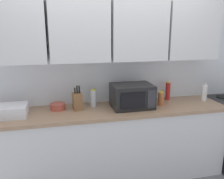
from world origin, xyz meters
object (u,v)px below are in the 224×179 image
at_px(bottle_clear_tall, 93,98).
at_px(bottle_spice_jar, 161,99).
at_px(bowl_ceramic_small, 58,106).
at_px(microwave, 132,96).
at_px(knife_block, 77,101).
at_px(dish_rack, 9,111).
at_px(bottle_red_sauce, 168,91).
at_px(bottle_white_jar, 204,93).

bearing_deg(bottle_clear_tall, bottle_spice_jar, -10.51).
xyz_separation_m(bottle_clear_tall, bowl_ceramic_small, (-0.43, -0.03, -0.06)).
height_order(microwave, bottle_spice_jar, microwave).
height_order(microwave, knife_block, knife_block).
height_order(dish_rack, bottle_red_sauce, bottle_red_sauce).
bearing_deg(microwave, bottle_red_sauce, 19.16).
relative_size(bottle_clear_tall, bottle_spice_jar, 1.20).
bearing_deg(bowl_ceramic_small, bottle_clear_tall, 3.99).
relative_size(knife_block, bottle_red_sauce, 1.15).
xyz_separation_m(microwave, bowl_ceramic_small, (-0.87, 0.12, -0.10)).
relative_size(microwave, bottle_red_sauce, 1.91).
bearing_deg(microwave, bowl_ceramic_small, 172.33).
xyz_separation_m(knife_block, bottle_red_sauce, (1.20, 0.14, 0.01)).
bearing_deg(dish_rack, microwave, -0.15).
height_order(microwave, bottle_white_jar, microwave).
relative_size(dish_rack, bottle_spice_jar, 2.13).
relative_size(microwave, bottle_clear_tall, 2.24).
height_order(bottle_white_jar, bowl_ceramic_small, bottle_white_jar).
relative_size(bottle_spice_jar, bottle_white_jar, 0.77).
xyz_separation_m(microwave, bottle_spice_jar, (0.37, -0.00, -0.06)).
bearing_deg(bottle_spice_jar, bottle_clear_tall, 169.49).
bearing_deg(bottle_red_sauce, bottle_clear_tall, -177.28).
bearing_deg(bottle_spice_jar, bowl_ceramic_small, 174.40).
bearing_deg(bowl_ceramic_small, dish_rack, -167.52).
relative_size(bottle_red_sauce, bottle_spice_jar, 1.41).
height_order(bottle_red_sauce, bowl_ceramic_small, bottle_red_sauce).
xyz_separation_m(knife_block, bottle_white_jar, (1.65, -0.02, 0.00)).
distance_m(knife_block, bottle_white_jar, 1.65).
bearing_deg(knife_block, bowl_ceramic_small, 165.70).
distance_m(dish_rack, bowl_ceramic_small, 0.53).
bearing_deg(bottle_clear_tall, dish_rack, -171.33).
distance_m(bottle_clear_tall, bottle_red_sauce, 1.01).
height_order(microwave, bowl_ceramic_small, microwave).
height_order(knife_block, bottle_spice_jar, knife_block).
bearing_deg(knife_block, microwave, -5.28).
xyz_separation_m(microwave, bottle_white_jar, (1.01, 0.04, -0.03)).
height_order(knife_block, bottle_red_sauce, knife_block).
xyz_separation_m(bottle_clear_tall, bottle_spice_jar, (0.82, -0.15, -0.02)).
bearing_deg(bottle_spice_jar, knife_block, 176.38).
bearing_deg(bottle_white_jar, bowl_ceramic_small, 177.77).
distance_m(microwave, dish_rack, 1.39).
relative_size(bottle_clear_tall, bottle_red_sauce, 0.85).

